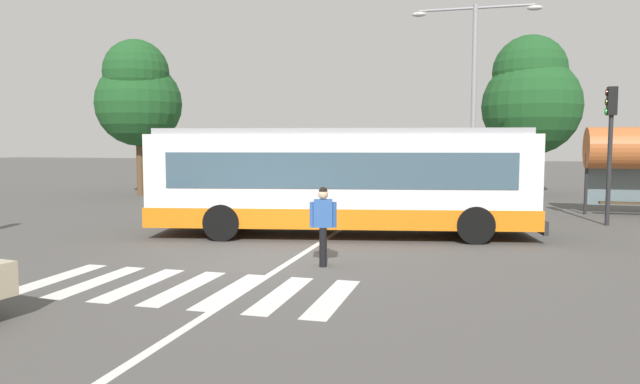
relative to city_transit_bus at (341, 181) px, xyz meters
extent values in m
plane|color=#514F4C|center=(-0.74, -4.12, -1.59)|extent=(160.00, 160.00, 0.00)
cylinder|color=black|center=(3.31, 1.83, -1.09)|extent=(1.04, 0.48, 1.00)
cylinder|color=black|center=(3.75, -0.48, -1.09)|extent=(1.04, 0.48, 1.00)
cylinder|color=black|center=(-3.36, 0.55, -1.09)|extent=(1.04, 0.48, 1.00)
cylinder|color=black|center=(-2.92, -1.75, -1.09)|extent=(1.04, 0.48, 1.00)
cube|color=white|center=(-0.02, 0.00, 0.04)|extent=(10.91, 4.50, 2.55)
cube|color=orange|center=(-0.02, 0.00, -0.96)|extent=(11.02, 4.54, 0.55)
cube|color=#3D5666|center=(-0.02, 0.00, 0.34)|extent=(9.66, 4.31, 0.96)
cube|color=#3D5666|center=(5.20, 0.99, 0.24)|extent=(0.46, 2.21, 1.63)
cube|color=black|center=(5.20, 0.99, 1.13)|extent=(0.42, 1.91, 0.28)
cube|color=#99999E|center=(-0.02, 0.00, 1.39)|extent=(10.45, 4.22, 0.16)
cube|color=#28282B|center=(5.30, 1.01, -1.16)|extent=(0.60, 2.53, 0.36)
cylinder|color=black|center=(0.55, -4.11, -1.16)|extent=(0.16, 0.16, 0.85)
cylinder|color=black|center=(0.59, -4.28, -1.16)|extent=(0.16, 0.16, 0.85)
cube|color=#2D569E|center=(0.57, -4.20, -0.44)|extent=(0.45, 0.35, 0.60)
cylinder|color=#2D569E|center=(0.34, -4.25, -0.47)|extent=(0.10, 0.10, 0.55)
cylinder|color=#2D569E|center=(0.80, -4.14, -0.47)|extent=(0.10, 0.10, 0.55)
sphere|color=tan|center=(0.57, -4.20, -0.03)|extent=(0.22, 0.22, 0.22)
sphere|color=black|center=(0.57, -4.20, 0.04)|extent=(0.19, 0.19, 0.19)
cylinder|color=black|center=(-6.05, 11.99, -1.27)|extent=(0.23, 0.65, 0.64)
cylinder|color=black|center=(-4.38, 12.08, -1.27)|extent=(0.23, 0.65, 0.64)
cylinder|color=black|center=(-5.91, 9.20, -1.27)|extent=(0.23, 0.65, 0.64)
cylinder|color=black|center=(-4.24, 9.29, -1.27)|extent=(0.23, 0.65, 0.64)
cube|color=white|center=(-5.15, 10.64, -0.95)|extent=(2.05, 4.59, 0.52)
cube|color=#3D5666|center=(-5.14, 10.55, -0.47)|extent=(1.71, 2.24, 0.44)
cube|color=white|center=(-5.14, 10.55, -0.28)|extent=(1.63, 2.06, 0.09)
cylinder|color=black|center=(-3.38, 11.40, -1.27)|extent=(0.27, 0.66, 0.64)
cylinder|color=black|center=(-1.72, 11.60, -1.27)|extent=(0.27, 0.66, 0.64)
cylinder|color=black|center=(-3.06, 8.63, -1.27)|extent=(0.27, 0.66, 0.64)
cylinder|color=black|center=(-1.40, 8.83, -1.27)|extent=(0.27, 0.66, 0.64)
cube|color=#C6B793|center=(-2.39, 10.12, -0.95)|extent=(2.33, 4.68, 0.52)
cube|color=#3D5666|center=(-2.38, 10.03, -0.47)|extent=(1.84, 2.33, 0.44)
cube|color=#C6B793|center=(-2.38, 10.03, -0.28)|extent=(1.75, 2.14, 0.09)
cylinder|color=black|center=(-0.72, 11.37, -1.27)|extent=(0.27, 0.66, 0.64)
cylinder|color=black|center=(0.95, 11.56, -1.27)|extent=(0.27, 0.66, 0.64)
cylinder|color=black|center=(-0.41, 8.60, -1.27)|extent=(0.27, 0.66, 0.64)
cylinder|color=black|center=(1.25, 8.78, -1.27)|extent=(0.27, 0.66, 0.64)
cube|color=black|center=(0.27, 10.08, -0.95)|extent=(2.30, 4.67, 0.52)
cube|color=#3D5666|center=(0.28, 9.99, -0.47)|extent=(1.83, 2.32, 0.44)
cube|color=black|center=(0.28, 9.99, -0.28)|extent=(1.74, 2.14, 0.09)
cylinder|color=black|center=(1.99, 11.78, -1.27)|extent=(0.23, 0.65, 0.64)
cylinder|color=black|center=(3.66, 11.85, -1.27)|extent=(0.23, 0.65, 0.64)
cylinder|color=black|center=(2.11, 8.99, -1.27)|extent=(0.23, 0.65, 0.64)
cylinder|color=black|center=(3.78, 9.07, -1.27)|extent=(0.23, 0.65, 0.64)
cube|color=#B7BABF|center=(2.89, 10.42, -0.95)|extent=(2.01, 4.57, 0.52)
cube|color=#3D5666|center=(2.89, 10.33, -0.47)|extent=(1.69, 2.23, 0.44)
cube|color=#B7BABF|center=(2.89, 10.33, -0.28)|extent=(1.61, 2.04, 0.09)
cylinder|color=#28282B|center=(7.87, 4.22, 0.18)|extent=(0.14, 0.14, 3.54)
cube|color=black|center=(7.87, 4.22, 2.41)|extent=(0.28, 0.32, 0.90)
cylinder|color=#410907|center=(7.70, 4.22, 2.68)|extent=(0.04, 0.20, 0.20)
cylinder|color=#463707|center=(7.70, 4.22, 2.38)|extent=(0.04, 0.20, 0.20)
cylinder|color=green|center=(7.70, 4.22, 2.08)|extent=(0.04, 0.20, 0.20)
cylinder|color=#28282B|center=(7.73, 7.28, -0.44)|extent=(0.12, 0.12, 2.30)
cylinder|color=#939399|center=(3.59, 8.80, 2.56)|extent=(0.20, 0.20, 8.30)
cylinder|color=#939399|center=(4.73, 8.80, 6.56)|extent=(2.28, 0.10, 0.10)
ellipsoid|color=silver|center=(5.87, 8.80, 6.43)|extent=(0.60, 0.32, 0.20)
cylinder|color=#939399|center=(2.45, 8.80, 6.56)|extent=(2.28, 0.10, 0.10)
ellipsoid|color=silver|center=(1.31, 8.80, 6.43)|extent=(0.60, 0.32, 0.20)
cylinder|color=brown|center=(-12.75, 9.94, -0.01)|extent=(0.36, 0.36, 3.15)
sphere|color=#1E5123|center=(-12.75, 9.94, 3.07)|extent=(4.28, 4.28, 4.28)
sphere|color=#1E5123|center=(-12.61, 9.54, 4.57)|extent=(3.21, 3.21, 3.21)
cylinder|color=brown|center=(6.45, 15.81, -0.19)|extent=(0.36, 0.36, 2.80)
sphere|color=#1E5123|center=(6.45, 15.81, 2.97)|extent=(5.02, 5.02, 5.02)
sphere|color=#1E5123|center=(6.33, 15.87, 4.72)|extent=(3.77, 3.77, 3.77)
cube|color=silver|center=(-4.20, -6.70, -1.58)|extent=(0.45, 2.63, 0.01)
cube|color=silver|center=(-3.27, -6.70, -1.58)|extent=(0.45, 2.63, 0.01)
cube|color=silver|center=(-2.33, -6.70, -1.58)|extent=(0.45, 2.63, 0.01)
cube|color=silver|center=(-1.40, -6.70, -1.58)|extent=(0.45, 2.63, 0.01)
cube|color=silver|center=(-0.47, -6.70, -1.58)|extent=(0.45, 2.63, 0.01)
cube|color=silver|center=(0.46, -6.70, -1.58)|extent=(0.45, 2.63, 0.01)
cube|color=silver|center=(1.40, -6.70, -1.58)|extent=(0.45, 2.63, 0.01)
cube|color=silver|center=(-0.26, -2.12, -1.58)|extent=(0.16, 24.00, 0.01)
camera|label=1|loc=(3.72, -16.21, 1.07)|focal=32.63mm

